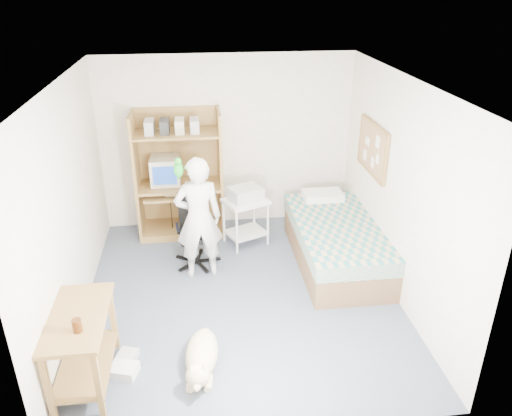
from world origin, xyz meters
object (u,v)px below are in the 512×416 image
Objects in this scene: computer_hutch at (180,179)px; side_desk at (82,339)px; bed at (336,242)px; person at (199,219)px; office_chair at (196,239)px; dog at (201,356)px; printer_cart at (246,215)px.

computer_hutch reaches higher than side_desk.
computer_hutch is 0.89× the size of bed.
person is at bearing 57.65° from side_desk.
bed is 3.39m from side_desk.
side_desk is 1.06× the size of office_chair.
side_desk is 1.03× the size of dog.
person reaches higher than side_desk.
side_desk is 2.28m from office_chair.
computer_hutch reaches higher than person.
printer_cart is (1.74, 2.45, -0.05)m from side_desk.
person is at bearing -85.45° from office_chair.
person is at bearing -176.95° from bed.
printer_cart is at bearing 25.51° from office_chair.
person is 1.81m from dog.
office_chair reaches higher than bed.
dog is (0.21, -2.92, -0.66)m from computer_hutch.
printer_cart is at bearing 150.36° from bed.
dog is (1.06, 0.02, -0.34)m from side_desk.
side_desk is (-2.85, -1.82, 0.21)m from bed.
office_chair is (0.19, -0.91, -0.48)m from computer_hutch.
side_desk is at bearing -106.14° from computer_hutch.
printer_cart is at bearing 81.18° from dog.
computer_hutch reaches higher than printer_cart.
computer_hutch is 1.80× the size of side_desk.
bed is 2.02× the size of side_desk.
office_chair is at bearing -85.45° from person.
side_desk is at bearing -147.50° from bed.
printer_cart is at bearing 54.68° from side_desk.
bed is (2.00, -1.12, -0.53)m from computer_hutch.
dog is at bearing -95.28° from office_chair.
dog is at bearing 1.07° from side_desk.
person reaches higher than bed.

